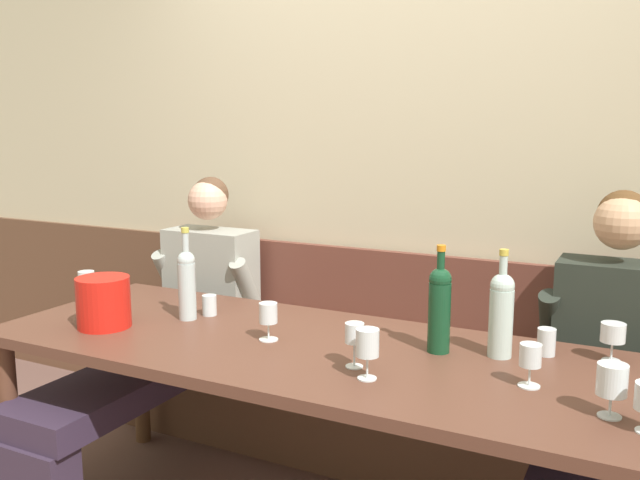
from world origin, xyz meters
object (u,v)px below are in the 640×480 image
at_px(wine_glass_right_end, 530,358).
at_px(wine_bottle_green_tall, 187,282).
at_px(wall_bench, 382,404).
at_px(water_tumbler_right, 546,342).
at_px(ice_bucket, 104,302).
at_px(wine_glass_mid_right, 268,315).
at_px(wine_bottle_amber_mid, 439,306).
at_px(wine_glass_left_end, 355,336).
at_px(wine_glass_mid_left, 87,282).
at_px(wine_glass_center_rear, 612,382).
at_px(person_left_seat, 164,330).
at_px(water_tumbler_center, 209,305).
at_px(person_right_seat, 603,400).
at_px(wine_glass_by_bottle, 367,344).
at_px(wine_bottle_clear_water, 501,312).
at_px(dining_table, 311,366).
at_px(wine_glass_near_bucket, 613,334).

bearing_deg(wine_glass_right_end, wine_bottle_green_tall, 175.54).
bearing_deg(wall_bench, wine_glass_right_end, -44.21).
distance_m(wine_glass_right_end, water_tumbler_right, 0.31).
distance_m(ice_bucket, wine_glass_mid_right, 0.65).
relative_size(wine_bottle_amber_mid, wine_glass_left_end, 2.54).
relative_size(wine_glass_right_end, wine_glass_mid_left, 0.88).
relative_size(wine_glass_mid_left, wine_glass_center_rear, 1.02).
distance_m(person_left_seat, wine_glass_mid_left, 0.41).
relative_size(ice_bucket, water_tumbler_center, 2.43).
height_order(person_right_seat, wine_bottle_amber_mid, person_right_seat).
bearing_deg(wine_glass_right_end, wine_bottle_amber_mid, 151.75).
distance_m(water_tumbler_right, water_tumbler_center, 1.28).
relative_size(wine_glass_mid_right, wine_glass_by_bottle, 0.87).
xyz_separation_m(water_tumbler_right, water_tumbler_center, (-1.27, -0.12, -0.00)).
relative_size(ice_bucket, wine_bottle_green_tall, 0.55).
distance_m(wall_bench, ice_bucket, 1.29).
bearing_deg(wine_bottle_amber_mid, ice_bucket, -166.09).
bearing_deg(wine_bottle_amber_mid, person_left_seat, 172.80).
distance_m(wine_bottle_clear_water, water_tumbler_center, 1.15).
distance_m(wall_bench, wine_bottle_green_tall, 1.05).
xyz_separation_m(wine_glass_mid_right, wine_glass_by_bottle, (0.46, -0.18, 0.02)).
bearing_deg(water_tumbler_right, wine_glass_by_bottle, -133.62).
bearing_deg(wine_bottle_amber_mid, water_tumbler_center, 179.34).
xyz_separation_m(wall_bench, water_tumbler_right, (0.74, -0.41, 0.52)).
height_order(wine_glass_center_rear, water_tumbler_center, wine_glass_center_rear).
distance_m(dining_table, wine_glass_near_bucket, 1.00).
bearing_deg(dining_table, wine_glass_right_end, -3.12).
bearing_deg(person_right_seat, wine_bottle_amber_mid, -160.81).
height_order(person_right_seat, wine_glass_by_bottle, person_right_seat).
xyz_separation_m(wine_bottle_clear_water, wine_glass_center_rear, (0.36, -0.34, -0.06)).
distance_m(wine_glass_near_bucket, wine_glass_right_end, 0.39).
xyz_separation_m(dining_table, wine_glass_mid_left, (-1.08, 0.03, 0.18)).
distance_m(wall_bench, wine_glass_center_rear, 1.40).
height_order(ice_bucket, wine_bottle_amber_mid, wine_bottle_amber_mid).
distance_m(wine_bottle_clear_water, wine_glass_near_bucket, 0.36).
distance_m(wall_bench, wine_glass_near_bucket, 1.16).
distance_m(wall_bench, wine_glass_mid_left, 1.38).
bearing_deg(person_left_seat, wine_glass_by_bottle, -22.67).
bearing_deg(wine_glass_by_bottle, wine_glass_near_bucket, 37.98).
bearing_deg(wine_bottle_clear_water, wine_bottle_amber_mid, -166.51).
height_order(wine_glass_near_bucket, wine_glass_right_end, wine_glass_right_end).
relative_size(wine_bottle_green_tall, wine_glass_by_bottle, 2.34).
bearing_deg(wall_bench, wine_glass_near_bucket, -22.02).
relative_size(person_right_seat, wine_glass_left_end, 8.91).
xyz_separation_m(wine_bottle_clear_water, wine_glass_by_bottle, (-0.31, -0.38, -0.04)).
distance_m(wine_bottle_amber_mid, wine_bottle_clear_water, 0.20).
height_order(ice_bucket, wine_glass_mid_right, ice_bucket).
bearing_deg(ice_bucket, wine_bottle_green_tall, 46.28).
bearing_deg(wall_bench, wine_bottle_amber_mid, -52.83).
bearing_deg(dining_table, water_tumbler_center, 164.67).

